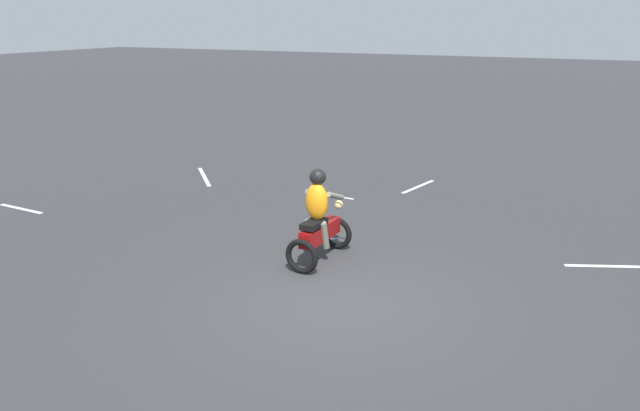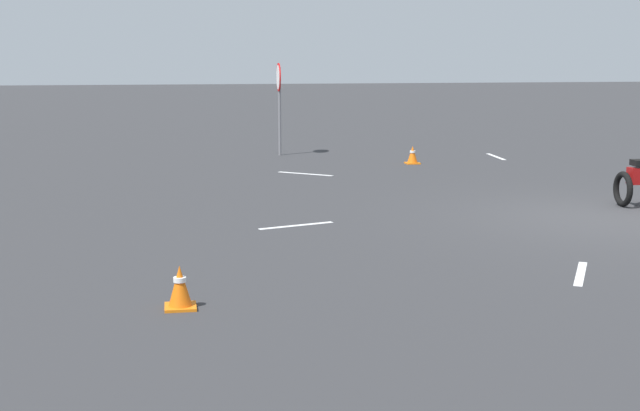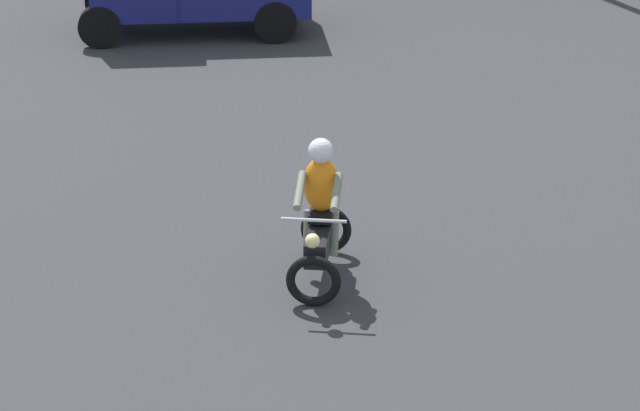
# 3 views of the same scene
# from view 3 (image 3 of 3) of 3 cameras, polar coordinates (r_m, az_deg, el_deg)

# --- Properties ---
(motorcycle_rider_background) EXTENTS (0.70, 1.51, 1.66)m
(motorcycle_rider_background) POSITION_cam_3_polar(r_m,az_deg,el_deg) (13.85, 0.02, -0.60)
(motorcycle_rider_background) COLOR black
(motorcycle_rider_background) RESTS_ON ground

